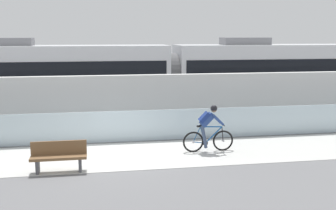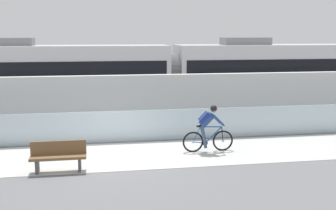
# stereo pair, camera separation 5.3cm
# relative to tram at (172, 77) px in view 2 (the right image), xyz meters

# --- Properties ---
(ground_plane) EXTENTS (200.00, 200.00, 0.00)m
(ground_plane) POSITION_rel_tram_xyz_m (-3.23, -6.85, -1.89)
(ground_plane) COLOR slate
(bike_path_deck) EXTENTS (32.00, 3.20, 0.01)m
(bike_path_deck) POSITION_rel_tram_xyz_m (-3.23, -6.85, -1.89)
(bike_path_deck) COLOR beige
(bike_path_deck) RESTS_ON ground
(glass_parapet) EXTENTS (32.00, 0.05, 1.16)m
(glass_parapet) POSITION_rel_tram_xyz_m (-3.23, -5.00, -1.31)
(glass_parapet) COLOR silver
(glass_parapet) RESTS_ON ground
(concrete_barrier_wall) EXTENTS (32.00, 0.36, 2.32)m
(concrete_barrier_wall) POSITION_rel_tram_xyz_m (-3.23, -3.20, -0.73)
(concrete_barrier_wall) COLOR silver
(concrete_barrier_wall) RESTS_ON ground
(tram_rail_near) EXTENTS (32.00, 0.08, 0.01)m
(tram_rail_near) POSITION_rel_tram_xyz_m (-3.23, -0.72, -1.89)
(tram_rail_near) COLOR #595654
(tram_rail_near) RESTS_ON ground
(tram_rail_far) EXTENTS (32.00, 0.08, 0.01)m
(tram_rail_far) POSITION_rel_tram_xyz_m (-3.23, 0.72, -1.89)
(tram_rail_far) COLOR #595654
(tram_rail_far) RESTS_ON ground
(tram) EXTENTS (22.56, 2.54, 3.81)m
(tram) POSITION_rel_tram_xyz_m (0.00, 0.00, 0.00)
(tram) COLOR silver
(tram) RESTS_ON ground
(cyclist_on_bike) EXTENTS (1.77, 0.58, 1.61)m
(cyclist_on_bike) POSITION_rel_tram_xyz_m (0.03, -6.85, -1.09)
(cyclist_on_bike) COLOR black
(cyclist_on_bike) RESTS_ON ground
(bench) EXTENTS (1.60, 0.45, 0.89)m
(bench) POSITION_rel_tram_xyz_m (-4.80, -8.14, -1.41)
(bench) COLOR brown
(bench) RESTS_ON ground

